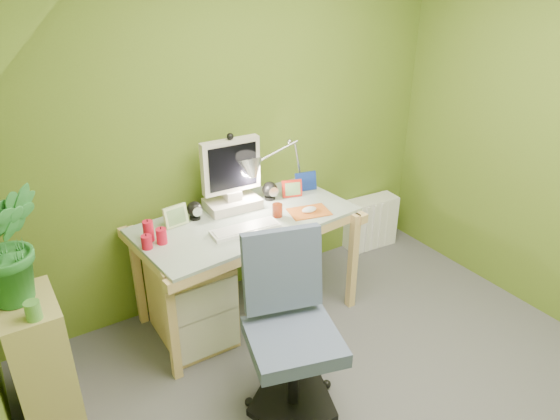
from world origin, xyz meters
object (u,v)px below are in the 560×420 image
potted_plant (9,245)px  radiator (371,222)px  monitor (231,172)px  task_chair (294,339)px  side_ledge (41,360)px  desk (248,268)px  desk_lamp (291,153)px

potted_plant → radiator: 2.75m
monitor → task_chair: monitor is taller
task_chair → radiator: bearing=51.9°
side_ledge → potted_plant: 0.65m
desk → monitor: size_ratio=2.76×
radiator → monitor: bearing=-172.0°
task_chair → monitor: bearing=94.6°
desk_lamp → side_ledge: size_ratio=0.80×
desk → monitor: monitor is taller
desk_lamp → monitor: bearing=174.4°
side_ledge → radiator: 2.64m
side_ledge → potted_plant: size_ratio=1.20×
desk → task_chair: (-0.20, -0.84, 0.10)m
desk → radiator: bearing=6.1°
desk → desk_lamp: size_ratio=2.39×
task_chair → radiator: task_chair is taller
task_chair → desk: bearing=92.3°
side_ledge → task_chair: task_chair is taller
desk → desk_lamp: bearing=16.2°
desk → task_chair: 0.87m
desk → potted_plant: bearing=-179.4°
monitor → potted_plant: size_ratio=0.83×
desk → radiator: size_ratio=3.19×
desk → desk_lamp: (0.45, 0.18, 0.64)m
desk_lamp → potted_plant: 1.77m
desk_lamp → side_ledge: (-1.74, -0.37, -0.65)m
potted_plant → task_chair: (1.10, -0.70, -0.54)m
side_ledge → potted_plant: bearing=90.0°
task_chair → desk_lamp: bearing=73.1°
monitor → side_ledge: size_ratio=0.69×
monitor → side_ledge: 1.48m
desk → radiator: desk is taller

